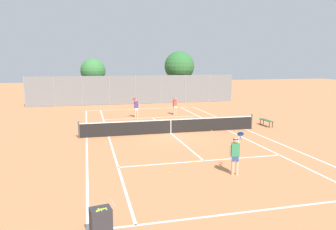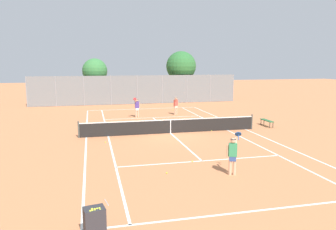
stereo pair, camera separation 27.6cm
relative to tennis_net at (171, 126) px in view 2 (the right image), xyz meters
The scene contains 17 objects.
ground_plane 0.51m from the tennis_net, ahead, with size 120.00×120.00×0.00m, color #CC7A4C.
court_line_markings 0.51m from the tennis_net, ahead, with size 11.10×23.90×0.01m.
tennis_net is the anchor object (origin of this frame).
ball_cart 13.38m from the tennis_net, 112.60° to the right, with size 0.70×0.59×0.96m.
player_near_side 8.59m from the tennis_net, 85.99° to the right, with size 0.82×0.70×1.77m.
player_far_left 6.99m from the tennis_net, 100.74° to the left, with size 0.64×0.75×1.77m.
player_far_right 7.81m from the tennis_net, 72.77° to the left, with size 0.44×0.56×1.60m.
loose_tennis_ball_0 10.57m from the tennis_net, 74.94° to the left, with size 0.07×0.07×0.07m, color #D1DB33.
loose_tennis_ball_1 4.70m from the tennis_net, 159.56° to the right, with size 0.07×0.07×0.07m, color #D1DB33.
loose_tennis_ball_2 2.96m from the tennis_net, ahead, with size 0.07×0.07×0.07m, color #D1DB33.
loose_tennis_ball_3 6.48m from the tennis_net, 94.45° to the right, with size 0.07×0.07×0.07m, color #D1DB33.
loose_tennis_ball_4 4.37m from the tennis_net, 51.97° to the left, with size 0.07×0.07×0.07m, color #D1DB33.
loose_tennis_ball_5 8.06m from the tennis_net, 104.89° to the right, with size 0.07×0.07×0.07m, color #D1DB33.
courtside_bench 7.59m from the tennis_net, ahead, with size 0.36×1.50×0.47m.
back_fence 15.98m from the tennis_net, 90.00° to the left, with size 23.51×0.08×3.25m.
tree_behind_left 19.05m from the tennis_net, 104.04° to the left, with size 2.86×2.86×5.15m.
tree_behind_right 19.26m from the tennis_net, 72.16° to the left, with size 3.63×3.63×6.04m.
Camera 2 is at (-5.11, -20.88, 4.74)m, focal length 35.00 mm.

